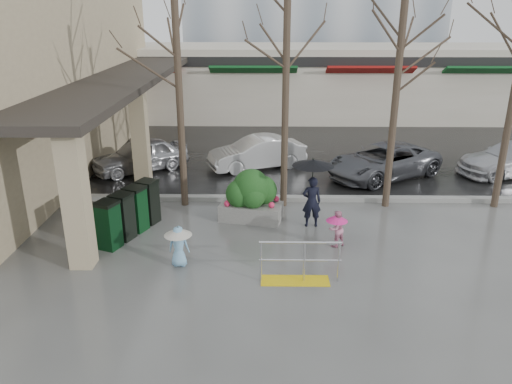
{
  "coord_description": "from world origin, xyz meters",
  "views": [
    {
      "loc": [
        0.54,
        -11.45,
        6.01
      ],
      "look_at": [
        0.35,
        1.29,
        1.3
      ],
      "focal_mm": 35.0,
      "sensor_mm": 36.0,
      "label": 1
    }
  ],
  "objects_px": {
    "woman": "(312,184)",
    "tree_mideast": "(400,50)",
    "child_blue": "(179,242)",
    "car_a": "(140,155)",
    "tree_west": "(177,42)",
    "news_boxes": "(129,213)",
    "handrail": "(298,267)",
    "car_b": "(257,153)",
    "child_pink": "(337,226)",
    "car_c": "(383,161)",
    "tree_midwest": "(287,37)",
    "planter": "(251,196)"
  },
  "relations": [
    {
      "from": "tree_west",
      "to": "woman",
      "type": "xyz_separation_m",
      "value": [
        3.94,
        -1.63,
        -3.79
      ]
    },
    {
      "from": "planter",
      "to": "woman",
      "type": "bearing_deg",
      "value": -14.66
    },
    {
      "from": "handrail",
      "to": "woman",
      "type": "distance_m",
      "value": 3.35
    },
    {
      "from": "woman",
      "to": "news_boxes",
      "type": "height_order",
      "value": "woman"
    },
    {
      "from": "child_pink",
      "to": "child_blue",
      "type": "xyz_separation_m",
      "value": [
        -4.02,
        -1.15,
        0.07
      ]
    },
    {
      "from": "tree_midwest",
      "to": "child_pink",
      "type": "height_order",
      "value": "tree_midwest"
    },
    {
      "from": "tree_west",
      "to": "woman",
      "type": "relative_size",
      "value": 3.28
    },
    {
      "from": "woman",
      "to": "child_pink",
      "type": "relative_size",
      "value": 2.06
    },
    {
      "from": "tree_west",
      "to": "news_boxes",
      "type": "height_order",
      "value": "tree_west"
    },
    {
      "from": "child_pink",
      "to": "car_a",
      "type": "bearing_deg",
      "value": -76.54
    },
    {
      "from": "tree_mideast",
      "to": "car_c",
      "type": "relative_size",
      "value": 1.43
    },
    {
      "from": "tree_west",
      "to": "woman",
      "type": "bearing_deg",
      "value": -22.48
    },
    {
      "from": "news_boxes",
      "to": "car_c",
      "type": "height_order",
      "value": "news_boxes"
    },
    {
      "from": "tree_midwest",
      "to": "car_b",
      "type": "bearing_deg",
      "value": 102.97
    },
    {
      "from": "handrail",
      "to": "child_blue",
      "type": "bearing_deg",
      "value": 166.02
    },
    {
      "from": "child_pink",
      "to": "handrail",
      "type": "bearing_deg",
      "value": 25.96
    },
    {
      "from": "tree_mideast",
      "to": "car_a",
      "type": "distance_m",
      "value": 10.34
    },
    {
      "from": "child_blue",
      "to": "car_c",
      "type": "height_order",
      "value": "car_c"
    },
    {
      "from": "tree_west",
      "to": "handrail",
      "type": "bearing_deg",
      "value": -55.01
    },
    {
      "from": "tree_midwest",
      "to": "handrail",
      "type": "bearing_deg",
      "value": -88.09
    },
    {
      "from": "handrail",
      "to": "news_boxes",
      "type": "bearing_deg",
      "value": 151.02
    },
    {
      "from": "news_boxes",
      "to": "woman",
      "type": "bearing_deg",
      "value": 29.07
    },
    {
      "from": "child_blue",
      "to": "car_a",
      "type": "height_order",
      "value": "car_a"
    },
    {
      "from": "handrail",
      "to": "child_pink",
      "type": "distance_m",
      "value": 2.2
    },
    {
      "from": "child_pink",
      "to": "planter",
      "type": "xyz_separation_m",
      "value": [
        -2.31,
        1.76,
        0.18
      ]
    },
    {
      "from": "car_a",
      "to": "car_c",
      "type": "distance_m",
      "value": 9.3
    },
    {
      "from": "tree_west",
      "to": "news_boxes",
      "type": "bearing_deg",
      "value": -117.42
    },
    {
      "from": "tree_west",
      "to": "car_c",
      "type": "height_order",
      "value": "tree_west"
    },
    {
      "from": "child_pink",
      "to": "child_blue",
      "type": "distance_m",
      "value": 4.18
    },
    {
      "from": "news_boxes",
      "to": "tree_midwest",
      "type": "bearing_deg",
      "value": 49.34
    },
    {
      "from": "tree_mideast",
      "to": "car_b",
      "type": "relative_size",
      "value": 1.7
    },
    {
      "from": "car_b",
      "to": "car_a",
      "type": "bearing_deg",
      "value": -106.99
    },
    {
      "from": "handrail",
      "to": "tree_west",
      "type": "bearing_deg",
      "value": 124.99
    },
    {
      "from": "news_boxes",
      "to": "car_a",
      "type": "bearing_deg",
      "value": 122.2
    },
    {
      "from": "handrail",
      "to": "car_b",
      "type": "xyz_separation_m",
      "value": [
        -1.08,
        8.78,
        0.25
      ]
    },
    {
      "from": "child_blue",
      "to": "handrail",
      "type": "bearing_deg",
      "value": 169.9
    },
    {
      "from": "car_a",
      "to": "car_c",
      "type": "height_order",
      "value": "same"
    },
    {
      "from": "car_b",
      "to": "child_blue",
      "type": "bearing_deg",
      "value": -35.14
    },
    {
      "from": "tree_midwest",
      "to": "car_c",
      "type": "xyz_separation_m",
      "value": [
        3.83,
        2.91,
        -4.6
      ]
    },
    {
      "from": "woman",
      "to": "tree_mideast",
      "type": "bearing_deg",
      "value": -150.27
    },
    {
      "from": "tree_midwest",
      "to": "tree_west",
      "type": "bearing_deg",
      "value": -180.0
    },
    {
      "from": "tree_west",
      "to": "child_blue",
      "type": "xyz_separation_m",
      "value": [
        0.48,
        -4.08,
        -4.43
      ]
    },
    {
      "from": "tree_midwest",
      "to": "car_b",
      "type": "relative_size",
      "value": 1.83
    },
    {
      "from": "child_pink",
      "to": "car_a",
      "type": "distance_m",
      "value": 9.35
    },
    {
      "from": "car_a",
      "to": "car_b",
      "type": "distance_m",
      "value": 4.55
    },
    {
      "from": "tree_west",
      "to": "car_b",
      "type": "xyz_separation_m",
      "value": [
        2.28,
        3.98,
        -4.45
      ]
    },
    {
      "from": "woman",
      "to": "planter",
      "type": "relative_size",
      "value": 1.05
    },
    {
      "from": "handrail",
      "to": "news_boxes",
      "type": "xyz_separation_m",
      "value": [
        -4.54,
        2.52,
        0.28
      ]
    },
    {
      "from": "woman",
      "to": "car_b",
      "type": "relative_size",
      "value": 0.54
    },
    {
      "from": "woman",
      "to": "news_boxes",
      "type": "bearing_deg",
      "value": 4.41
    }
  ]
}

